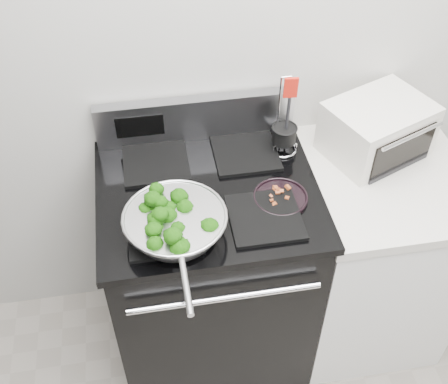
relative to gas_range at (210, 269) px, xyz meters
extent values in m
cube|color=#B9B8B0|center=(0.30, 0.34, 0.86)|extent=(4.00, 0.02, 2.70)
cube|color=black|center=(0.00, 0.00, -0.03)|extent=(0.76, 0.66, 0.92)
cube|color=black|center=(0.00, 0.00, 0.45)|extent=(0.79, 0.69, 0.03)
cube|color=#99999E|center=(0.00, 0.30, 0.55)|extent=(0.76, 0.05, 0.18)
cube|color=black|center=(-0.17, -0.17, 0.47)|extent=(0.24, 0.24, 0.01)
cube|color=black|center=(0.17, -0.17, 0.47)|extent=(0.24, 0.24, 0.01)
cube|color=black|center=(-0.17, 0.17, 0.47)|extent=(0.24, 0.24, 0.01)
cube|color=black|center=(0.17, 0.17, 0.47)|extent=(0.24, 0.24, 0.01)
cube|color=white|center=(0.68, 0.00, -0.05)|extent=(0.60, 0.66, 0.88)
cube|color=beige|center=(0.68, 0.00, 0.41)|extent=(0.62, 0.68, 0.04)
torus|color=silver|center=(-0.13, -0.19, 0.54)|extent=(0.34, 0.34, 0.01)
cylinder|color=silver|center=(-0.13, -0.46, 0.54)|extent=(0.02, 0.21, 0.02)
cylinder|color=black|center=(0.24, -0.09, 0.47)|extent=(0.19, 0.19, 0.01)
cylinder|color=black|center=(0.32, 0.16, 0.54)|extent=(0.09, 0.09, 0.06)
cylinder|color=black|center=(0.32, 0.16, 0.62)|extent=(0.01, 0.01, 0.20)
cube|color=red|center=(0.32, 0.16, 0.75)|extent=(0.05, 0.01, 0.08)
cube|color=silver|center=(0.67, 0.14, 0.54)|extent=(0.44, 0.39, 0.21)
cube|color=black|center=(0.67, 0.00, 0.53)|extent=(0.28, 0.12, 0.15)
camera|label=1|loc=(-0.18, -1.42, 1.85)|focal=45.00mm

